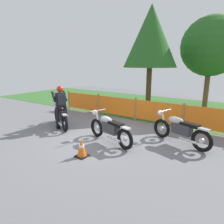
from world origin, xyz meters
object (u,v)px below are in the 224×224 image
Objects in this scene: motorcycle_lead at (109,128)px; traffic_cone at (82,148)px; motorcycle_third at (180,129)px; motorcycle_trailing at (60,116)px; rider_trailing at (61,105)px.

motorcycle_lead is 1.30m from traffic_cone.
motorcycle_lead is 2.25m from motorcycle_third.
motorcycle_trailing is (-2.63, 0.28, -0.01)m from motorcycle_lead.
traffic_cone is (2.39, -1.45, -0.69)m from rider_trailing.
motorcycle_third is 4.50m from rider_trailing.
motorcycle_third is 1.21× the size of rider_trailing.
rider_trailing is at bearing -179.49° from motorcycle_trailing.
traffic_cone is at bearing 177.81° from motorcycle_trailing.
motorcycle_third is (4.56, 0.88, 0.02)m from motorcycle_trailing.
motorcycle_third is at bearing -133.12° from motorcycle_lead.
motorcycle_trailing is at bearing 0.51° from rider_trailing.
rider_trailing is (-2.44, 0.17, 0.47)m from motorcycle_lead.
motorcycle_third reaches higher than motorcycle_trailing.
motorcycle_trailing is at bearing 9.88° from motorcycle_lead.
rider_trailing is at bearing 30.83° from motorcycle_third.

